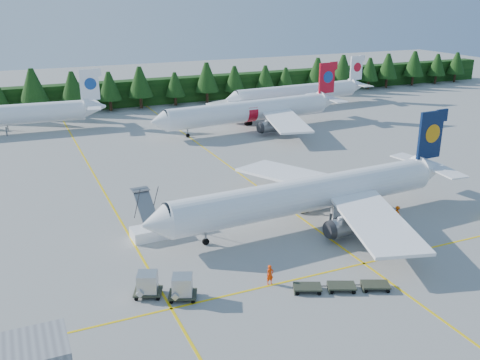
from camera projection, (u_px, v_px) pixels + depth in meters
name	position (u px, v px, depth m)	size (l,w,h in m)	color
ground	(282.00, 250.00, 56.24)	(320.00, 320.00, 0.00)	#969691
taxi_stripe_a	(111.00, 205.00, 68.15)	(0.25, 120.00, 0.01)	yellow
taxi_stripe_b	(253.00, 183.00, 75.79)	(0.25, 120.00, 0.01)	yellow
taxi_stripe_cross	(312.00, 276.00, 51.07)	(80.00, 0.25, 0.01)	yellow
treeline_hedge	(118.00, 94.00, 125.99)	(220.00, 4.00, 6.00)	black
airliner_navy	(302.00, 196.00, 61.35)	(39.89, 32.78, 11.59)	white
airliner_red	(246.00, 112.00, 104.42)	(40.89, 33.53, 11.89)	white
airliner_far_right	(293.00, 93.00, 124.96)	(37.76, 6.14, 10.98)	white
airstairs	(152.00, 228.00, 59.10)	(4.85, 6.59, 4.29)	white
service_truck	(355.00, 210.00, 63.10)	(5.67, 3.93, 2.58)	silver
dolly_train	(342.00, 286.00, 48.43)	(8.78, 4.63, 0.15)	#2F3426
uld_pair	(165.00, 285.00, 47.03)	(5.66, 4.40, 1.89)	#2F3426
crew_a	(270.00, 275.00, 49.28)	(0.70, 0.46, 1.93)	#FF3C05
crew_b	(342.00, 227.00, 59.70)	(0.84, 0.66, 1.73)	#FF5905
crew_c	(397.00, 213.00, 63.61)	(0.68, 0.46, 1.64)	#F65505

